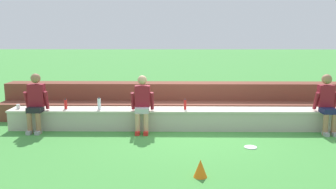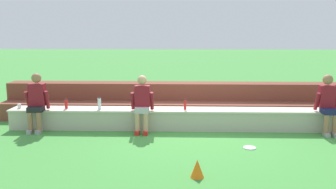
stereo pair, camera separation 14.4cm
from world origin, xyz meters
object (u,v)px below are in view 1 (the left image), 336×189
(plastic_cup_right_end, at_px, (18,107))
(frisbee, at_px, (251,147))
(person_center, at_px, (327,102))
(water_bottle_mid_left, at_px, (99,104))
(sports_cone, at_px, (200,168))
(person_left_of_center, at_px, (142,102))
(water_bottle_mid_right, at_px, (185,104))
(person_far_left, at_px, (36,101))
(water_bottle_center_gap, at_px, (66,104))

(plastic_cup_right_end, bearing_deg, frisbee, -14.71)
(person_center, distance_m, water_bottle_mid_left, 5.21)
(plastic_cup_right_end, bearing_deg, sports_cone, -34.70)
(person_left_of_center, relative_size, water_bottle_mid_left, 4.74)
(water_bottle_mid_right, distance_m, frisbee, 1.93)
(person_left_of_center, distance_m, sports_cone, 2.85)
(person_center, bearing_deg, water_bottle_mid_right, 176.05)
(person_far_left, height_order, frisbee, person_far_left)
(water_bottle_mid_right, bearing_deg, frisbee, -46.96)
(person_left_of_center, height_order, water_bottle_mid_right, person_left_of_center)
(water_bottle_mid_right, xyz_separation_m, water_bottle_mid_left, (-2.01, 0.00, 0.01))
(sports_cone, bearing_deg, water_bottle_mid_left, 127.55)
(person_left_of_center, xyz_separation_m, water_bottle_center_gap, (-1.82, 0.26, -0.10))
(person_far_left, xyz_separation_m, water_bottle_mid_right, (3.41, 0.22, -0.12))
(water_bottle_mid_right, bearing_deg, water_bottle_center_gap, 179.67)
(water_bottle_center_gap, distance_m, water_bottle_mid_left, 0.79)
(person_center, height_order, water_bottle_center_gap, person_center)
(person_left_of_center, distance_m, water_bottle_mid_left, 1.06)
(plastic_cup_right_end, bearing_deg, water_bottle_mid_right, -0.22)
(person_far_left, distance_m, water_bottle_mid_left, 1.42)
(person_far_left, bearing_deg, person_left_of_center, -0.50)
(sports_cone, bearing_deg, person_far_left, 144.02)
(person_center, distance_m, water_bottle_center_gap, 6.00)
(water_bottle_center_gap, bearing_deg, water_bottle_mid_right, -0.33)
(water_bottle_center_gap, relative_size, water_bottle_mid_left, 0.88)
(person_left_of_center, height_order, frisbee, person_left_of_center)
(water_bottle_mid_right, distance_m, sports_cone, 2.85)
(water_bottle_center_gap, bearing_deg, person_left_of_center, -8.16)
(sports_cone, bearing_deg, frisbee, 52.83)
(person_left_of_center, bearing_deg, person_center, 0.34)
(water_bottle_mid_left, xyz_separation_m, frisbee, (3.27, -1.35, -0.60))
(water_bottle_mid_right, xyz_separation_m, water_bottle_center_gap, (-2.80, 0.02, -0.00))
(person_far_left, relative_size, person_center, 1.01)
(water_bottle_mid_left, xyz_separation_m, plastic_cup_right_end, (-1.92, 0.01, -0.08))
(plastic_cup_right_end, bearing_deg, person_far_left, -24.78)
(person_center, relative_size, sports_cone, 4.61)
(frisbee, height_order, sports_cone, sports_cone)
(water_bottle_mid_left, bearing_deg, frisbee, -22.41)
(frisbee, bearing_deg, person_center, 30.21)
(person_far_left, xyz_separation_m, sports_cone, (3.56, -2.58, -0.57))
(person_left_of_center, bearing_deg, water_bottle_mid_left, 166.54)
(person_far_left, bearing_deg, sports_cone, -35.98)
(person_far_left, relative_size, person_left_of_center, 1.03)
(water_bottle_center_gap, distance_m, plastic_cup_right_end, 1.13)
(person_far_left, bearing_deg, water_bottle_mid_left, 9.18)
(frisbee, bearing_deg, water_bottle_mid_right, 133.04)
(water_bottle_center_gap, distance_m, sports_cone, 4.11)
(plastic_cup_right_end, distance_m, frisbee, 5.39)
(water_bottle_mid_right, relative_size, water_bottle_center_gap, 1.04)
(plastic_cup_right_end, distance_m, sports_cone, 4.98)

